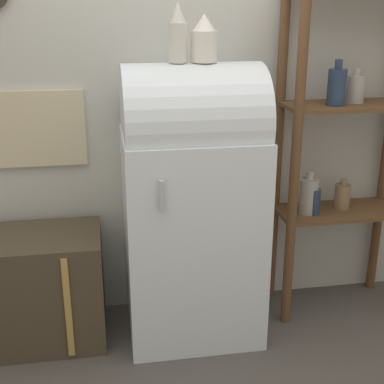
{
  "coord_description": "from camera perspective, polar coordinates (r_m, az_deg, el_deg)",
  "views": [
    {
      "loc": [
        -0.41,
        -2.14,
        1.61
      ],
      "look_at": [
        0.0,
        0.27,
        0.75
      ],
      "focal_mm": 50.0,
      "sensor_mm": 36.0,
      "label": 1
    }
  ],
  "objects": [
    {
      "name": "wall_back",
      "position": [
        2.76,
        -1.19,
        13.86
      ],
      "size": [
        7.0,
        0.09,
        2.7
      ],
      "color": "#B7B7AD",
      "rests_on": "ground_plane"
    },
    {
      "name": "shelf_unit",
      "position": [
        2.86,
        15.82,
        5.43
      ],
      "size": [
        0.68,
        0.32,
        1.72
      ],
      "color": "brown",
      "rests_on": "ground_plane"
    },
    {
      "name": "refrigerator",
      "position": [
        2.61,
        -0.0,
        -0.94
      ],
      "size": [
        0.66,
        0.58,
        1.37
      ],
      "color": "silver",
      "rests_on": "ground_plane"
    },
    {
      "name": "suitcase_trunk",
      "position": [
        2.81,
        -17.02,
        -9.87
      ],
      "size": [
        0.73,
        0.44,
        0.57
      ],
      "color": "#423828",
      "rests_on": "ground_plane"
    },
    {
      "name": "vase_left",
      "position": [
        2.43,
        -1.53,
        16.46
      ],
      "size": [
        0.08,
        0.08,
        0.26
      ],
      "color": "beige",
      "rests_on": "refrigerator"
    },
    {
      "name": "vase_center",
      "position": [
        2.46,
        1.29,
        15.92
      ],
      "size": [
        0.12,
        0.12,
        0.21
      ],
      "color": "silver",
      "rests_on": "refrigerator"
    },
    {
      "name": "ground_plane",
      "position": [
        2.71,
        1.01,
        -17.17
      ],
      "size": [
        12.0,
        12.0,
        0.0
      ],
      "primitive_type": "plane",
      "color": "#4C4742"
    }
  ]
}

